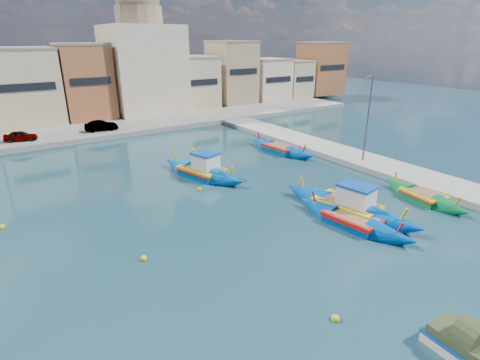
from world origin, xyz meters
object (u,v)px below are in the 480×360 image
object	(u,v)px
quay_street_lamp	(367,118)
luzzu_turquoise_cabin	(347,208)
luzzu_blue_cabin	(202,172)
luzzu_cyan_south	(423,197)
luzzu_cyan_mid	(280,149)
tender_near	(466,347)
luzzu_blue_south	(352,222)
church_block	(142,56)

from	to	relation	value
quay_street_lamp	luzzu_turquoise_cabin	distance (m)	11.49
luzzu_blue_cabin	luzzu_cyan_south	world-z (taller)	luzzu_blue_cabin
luzzu_cyan_mid	tender_near	size ratio (longest dim) A/B	3.18
luzzu_turquoise_cabin	luzzu_blue_cabin	size ratio (longest dim) A/B	1.10
luzzu_blue_cabin	luzzu_blue_south	xyz separation A→B (m)	(3.48, -12.94, -0.15)
quay_street_lamp	luzzu_blue_south	distance (m)	13.15
luzzu_cyan_mid	church_block	bearing A→B (deg)	98.36
church_block	tender_near	xyz separation A→B (m)	(-7.29, -50.58, -7.99)
tender_near	luzzu_cyan_south	bearing A→B (deg)	36.78
luzzu_cyan_south	tender_near	world-z (taller)	luzzu_cyan_south
tender_near	luzzu_cyan_mid	bearing A→B (deg)	64.98
church_block	luzzu_cyan_south	bearing A→B (deg)	-83.64
luzzu_turquoise_cabin	luzzu_cyan_mid	xyz separation A→B (m)	(5.41, 13.46, -0.12)
church_block	luzzu_blue_south	distance (m)	42.28
luzzu_turquoise_cabin	tender_near	world-z (taller)	luzzu_turquoise_cabin
church_block	quay_street_lamp	world-z (taller)	church_block
quay_street_lamp	luzzu_blue_cabin	bearing A→B (deg)	157.79
tender_near	church_block	bearing A→B (deg)	81.80
church_block	luzzu_cyan_mid	distance (m)	28.07
luzzu_turquoise_cabin	luzzu_blue_cabin	distance (m)	12.47
luzzu_turquoise_cabin	luzzu_blue_south	xyz separation A→B (m)	(-1.13, -1.35, -0.15)
church_block	luzzu_turquoise_cabin	xyz separation A→B (m)	(-1.50, -40.05, -8.01)
church_block	tender_near	world-z (taller)	church_block
quay_street_lamp	luzzu_blue_south	bearing A→B (deg)	-143.69
church_block	luzzu_cyan_mid	world-z (taller)	church_block
quay_street_lamp	luzzu_blue_cabin	world-z (taller)	quay_street_lamp
luzzu_turquoise_cabin	luzzu_blue_south	world-z (taller)	luzzu_turquoise_cabin
luzzu_blue_south	luzzu_cyan_south	bearing A→B (deg)	-2.07
luzzu_blue_cabin	tender_near	world-z (taller)	luzzu_blue_cabin
luzzu_cyan_mid	luzzu_cyan_south	world-z (taller)	luzzu_cyan_mid
luzzu_blue_south	luzzu_blue_cabin	bearing A→B (deg)	105.07
luzzu_blue_cabin	luzzu_cyan_south	bearing A→B (deg)	-50.83
luzzu_blue_cabin	luzzu_blue_south	distance (m)	13.40
luzzu_cyan_south	quay_street_lamp	bearing A→B (deg)	69.92
luzzu_cyan_south	tender_near	size ratio (longest dim) A/B	2.57
luzzu_cyan_mid	luzzu_blue_south	size ratio (longest dim) A/B	1.07
church_block	luzzu_blue_south	xyz separation A→B (m)	(-2.63, -41.40, -8.16)
luzzu_turquoise_cabin	luzzu_cyan_south	xyz separation A→B (m)	(6.14, -1.62, -0.16)
luzzu_cyan_mid	quay_street_lamp	bearing A→B (deg)	-64.51
quay_street_lamp	luzzu_blue_cabin	distance (m)	15.16
luzzu_turquoise_cabin	luzzu_cyan_south	distance (m)	6.35
luzzu_blue_cabin	quay_street_lamp	bearing A→B (deg)	-22.21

